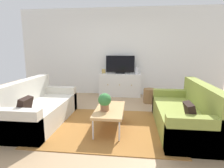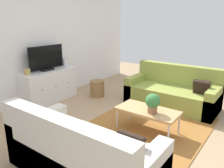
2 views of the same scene
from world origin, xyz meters
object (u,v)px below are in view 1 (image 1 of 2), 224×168
Objects in this scene: glass_vase at (137,70)px; potted_plant at (105,101)px; mantel_clock at (104,71)px; wicker_basket at (150,96)px; couch_left_side at (36,109)px; coffee_table at (110,110)px; couch_right_side at (188,115)px; flat_screen_tv at (120,65)px; tv_console at (120,85)px.

potted_plant is at bearing -102.80° from glass_vase.
mantel_clock is 0.34× the size of wicker_basket.
couch_left_side reaches higher than coffee_table.
mantel_clock is at bearing 128.89° from couch_right_side.
couch_left_side is at bearing -121.77° from flat_screen_tv.
coffee_table is at bearing -101.75° from glass_vase.
couch_right_side is 4.80× the size of wicker_basket.
potted_plant reaches higher than coffee_table.
coffee_table is at bearing -90.03° from flat_screen_tv.
mantel_clock is (-1.92, 2.37, 0.49)m from couch_right_side.
coffee_table is at bearing -175.41° from couch_right_side.
potted_plant is 1.48× the size of glass_vase.
couch_right_side is 2.59m from glass_vase.
flat_screen_tv reaches higher than tv_console.
tv_console reaches higher than coffee_table.
glass_vase is at bearing 117.01° from wicker_basket.
wicker_basket is at bearing 64.33° from coffee_table.
couch_right_side is 5.97× the size of potted_plant.
mantel_clock is (-0.52, 0.00, 0.42)m from tv_console.
tv_console is at bearing -90.00° from flat_screen_tv.
tv_console is 9.79× the size of mantel_clock.
wicker_basket is (0.87, -0.68, -0.16)m from tv_console.
couch_right_side reaches higher than wicker_basket.
couch_left_side is 2.90m from flat_screen_tv.
coffee_table is at bearing -115.67° from wicker_basket.
wicker_basket is (0.35, -0.68, -0.61)m from glass_vase.
couch_right_side is 2.86m from flat_screen_tv.
flat_screen_tv reaches higher than potted_plant.
glass_vase is at bearing 0.01° from tv_console.
couch_left_side reaches higher than wicker_basket.
coffee_table is 2.57m from mantel_clock.
tv_console is at bearing -0.01° from mantel_clock.
mantel_clock is 1.65m from wicker_basket.
tv_console is at bearing 89.97° from coffee_table.
flat_screen_tv is 6.74× the size of mantel_clock.
couch_right_side reaches higher than tv_console.
mantel_clock reaches higher than potted_plant.
couch_left_side is 4.80× the size of wicker_basket.
coffee_table is 3.22× the size of potted_plant.
couch_left_side reaches higher than mantel_clock.
tv_console is 6.07× the size of glass_vase.
flat_screen_tv is (-1.40, 2.39, 0.70)m from couch_right_side.
potted_plant is 0.24× the size of tv_console.
couch_right_side is at bearing -59.70° from flat_screen_tv.
glass_vase reaches higher than couch_right_side.
wicker_basket is at bearing 107.55° from couch_right_side.
mantel_clock is at bearing 153.64° from wicker_basket.
coffee_table is 2.58m from flat_screen_tv.
couch_right_side is 1.46× the size of tv_console.
glass_vase is (0.59, 2.60, 0.25)m from potted_plant.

